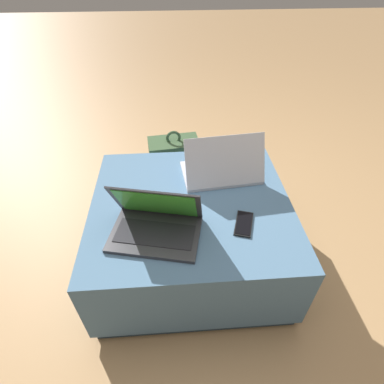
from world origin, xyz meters
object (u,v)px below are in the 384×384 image
(cell_phone, at_px, (244,224))
(laptop_near, at_px, (156,223))
(laptop_far, at_px, (222,169))
(backpack, at_px, (175,168))

(cell_phone, bearing_deg, laptop_near, -160.31)
(laptop_far, height_order, backpack, laptop_far)
(laptop_near, relative_size, cell_phone, 2.53)
(laptop_far, relative_size, backpack, 0.86)
(cell_phone, distance_m, backpack, 0.80)
(laptop_near, bearing_deg, laptop_far, 59.78)
(laptop_near, xyz_separation_m, laptop_far, (0.32, 0.34, 0.00))
(laptop_far, distance_m, cell_phone, 0.34)
(laptop_far, height_order, cell_phone, laptop_far)
(laptop_far, bearing_deg, laptop_near, 41.39)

